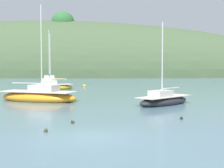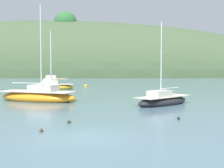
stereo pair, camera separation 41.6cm
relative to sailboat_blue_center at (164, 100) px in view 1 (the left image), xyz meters
The scene contains 10 objects.
ground_plane 13.35m from the sailboat_blue_center, 109.92° to the right, with size 400.00×400.00×0.00m, color slate.
far_shoreline_hill 71.74m from the sailboat_blue_center, 114.40° to the left, with size 150.00×36.00×32.17m.
sailboat_blue_center is the anchor object (origin of this frame).
sailboat_cream_ketch 10.89m from the sailboat_blue_center, 169.54° to the left, with size 7.65×4.36×8.64m.
sailboat_red_portside 19.71m from the sailboat_blue_center, 129.61° to the left, with size 5.58×4.52×7.25m.
sailboat_white_near 29.75m from the sailboat_blue_center, 121.12° to the left, with size 3.92×7.51×8.89m.
mooring_buoy_channel 22.82m from the sailboat_blue_center, 113.72° to the left, with size 0.44×0.44×0.54m.
duck_lead 7.15m from the sailboat_blue_center, 87.41° to the right, with size 0.18×0.42×0.24m.
duck_lone_left 10.62m from the sailboat_blue_center, 123.84° to the right, with size 0.25×0.42×0.24m.
duck_straggler 13.16m from the sailboat_blue_center, 121.18° to the right, with size 0.32×0.41×0.24m.
Camera 1 is at (1.75, -14.68, 3.29)m, focal length 54.24 mm.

